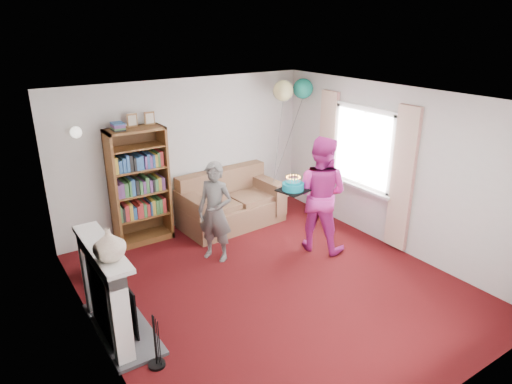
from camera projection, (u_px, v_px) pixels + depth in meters
ground at (272, 285)px, 6.18m from camera, size 5.00×5.00×0.00m
wall_back at (186, 154)px, 7.69m from camera, size 4.50×0.02×2.50m
wall_left at (91, 246)px, 4.56m from camera, size 0.02×5.00×2.50m
wall_right at (394, 169)px, 6.92m from camera, size 0.02×5.00×2.50m
ceiling at (275, 99)px, 5.29m from camera, size 4.50×5.00×0.01m
fireplace at (111, 295)px, 5.06m from camera, size 0.55×1.80×1.12m
window_bay at (362, 163)px, 7.37m from camera, size 0.14×2.02×2.20m
wall_sconce at (76, 132)px, 6.44m from camera, size 0.16×0.23×0.16m
bookcase at (139, 187)px, 7.16m from camera, size 0.88×0.42×2.06m
sofa at (229, 205)px, 7.96m from camera, size 1.73×0.92×0.92m
wicker_basket at (97, 267)px, 6.31m from camera, size 0.41×0.41×0.37m
person_striped at (215, 212)px, 6.63m from camera, size 0.59×0.65×1.50m
person_magenta at (320, 194)px, 6.90m from camera, size 1.03×1.10×1.79m
birthday_cake at (293, 187)px, 6.63m from camera, size 0.38×0.38×0.22m
balloons at (293, 90)px, 7.98m from camera, size 1.00×0.45×1.73m
mantel_vase at (109, 244)px, 4.50m from camera, size 0.37×0.37×0.34m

